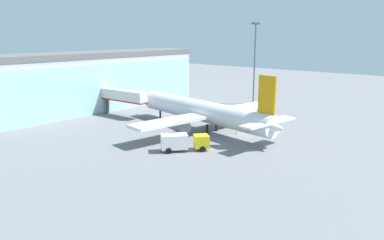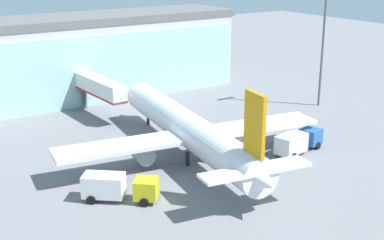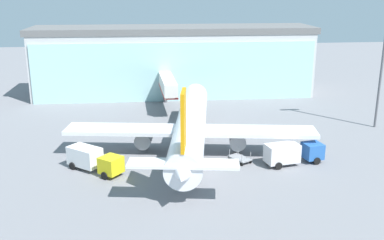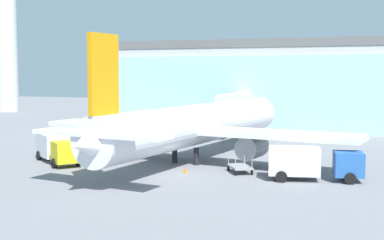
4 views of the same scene
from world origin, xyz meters
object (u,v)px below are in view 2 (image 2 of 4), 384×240
object	(u,v)px
airplane	(189,130)
baggage_cart	(251,156)
fuel_truck	(298,141)
safety_cone_wingtip	(92,176)
jet_bridge	(98,87)
catering_truck	(117,187)
apron_light_mast	(324,30)
safety_cone_nose	(231,171)

from	to	relation	value
airplane	baggage_cart	size ratio (longest dim) A/B	11.23
airplane	fuel_truck	distance (m)	13.32
baggage_cart	safety_cone_wingtip	size ratio (longest dim) A/B	5.86
jet_bridge	baggage_cart	xyz separation A→B (m)	(7.30, -26.12, -3.85)
catering_truck	airplane	bearing A→B (deg)	64.19
apron_light_mast	baggage_cart	xyz separation A→B (m)	(-23.82, -11.82, -11.39)
catering_truck	fuel_truck	distance (m)	23.84
jet_bridge	airplane	world-z (taller)	airplane
airplane	safety_cone_nose	size ratio (longest dim) A/B	65.82
apron_light_mast	catering_truck	bearing A→B (deg)	-163.08
apron_light_mast	fuel_truck	world-z (taller)	apron_light_mast
catering_truck	safety_cone_wingtip	xyz separation A→B (m)	(0.02, 6.30, -1.19)
fuel_truck	catering_truck	bearing A→B (deg)	167.67
jet_bridge	catering_truck	distance (m)	29.00
catering_truck	safety_cone_nose	xyz separation A→B (m)	(13.32, -0.91, -1.19)
jet_bridge	apron_light_mast	xyz separation A→B (m)	(31.12, -14.30, 7.54)
jet_bridge	catering_truck	world-z (taller)	jet_bridge
apron_light_mast	safety_cone_nose	size ratio (longest dim) A/B	36.80
jet_bridge	baggage_cart	size ratio (longest dim) A/B	4.18
airplane	catering_truck	xyz separation A→B (m)	(-12.08, -5.41, -2.01)
fuel_truck	apron_light_mast	bearing A→B (deg)	25.59
catering_truck	safety_cone_wingtip	world-z (taller)	catering_truck
baggage_cart	safety_cone_wingtip	world-z (taller)	baggage_cart
safety_cone_nose	airplane	bearing A→B (deg)	101.18
airplane	catering_truck	size ratio (longest dim) A/B	5.17
safety_cone_wingtip	fuel_truck	bearing A→B (deg)	-16.00
catering_truck	fuel_truck	xyz separation A→B (m)	(23.83, -0.52, 0.00)
fuel_truck	safety_cone_nose	size ratio (longest dim) A/B	13.79
safety_cone_wingtip	airplane	bearing A→B (deg)	-4.26
catering_truck	safety_cone_nose	bearing A→B (deg)	36.15
apron_light_mast	airplane	world-z (taller)	apron_light_mast
airplane	safety_cone_wingtip	xyz separation A→B (m)	(-12.05, 0.90, -3.20)
airplane	baggage_cart	bearing A→B (deg)	-120.32
fuel_truck	baggage_cart	bearing A→B (deg)	156.77
jet_bridge	safety_cone_nose	world-z (taller)	jet_bridge
apron_light_mast	catering_truck	world-z (taller)	apron_light_mast
baggage_cart	safety_cone_nose	xyz separation A→B (m)	(-4.36, -1.71, -0.23)
catering_truck	safety_cone_wingtip	size ratio (longest dim) A/B	12.73
apron_light_mast	airplane	distance (m)	31.45
jet_bridge	airplane	size ratio (longest dim) A/B	0.37
apron_light_mast	fuel_truck	xyz separation A→B (m)	(-17.67, -13.15, -10.43)
apron_light_mast	baggage_cart	bearing A→B (deg)	-153.61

